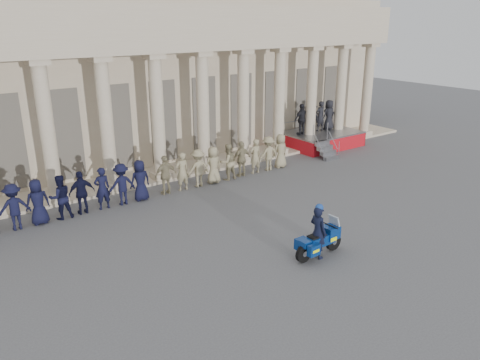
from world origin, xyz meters
name	(u,v)px	position (x,y,z in m)	size (l,w,h in m)	color
ground	(230,246)	(0.00, 0.00, 0.00)	(90.00, 90.00, 0.00)	#4C4C4F
building	(83,79)	(0.00, 14.74, 4.52)	(40.00, 12.50, 9.00)	tan
officer_rank	(86,192)	(-3.12, 6.12, 0.94)	(22.48, 0.71, 1.88)	black
reviewing_stand	(321,122)	(12.74, 8.08, 1.59)	(4.68, 4.38, 2.87)	gray
motorcycle	(320,240)	(2.08, -2.44, 0.59)	(2.12, 0.87, 1.36)	black
rider	(318,231)	(1.97, -2.44, 0.98)	(0.46, 0.70, 1.98)	black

